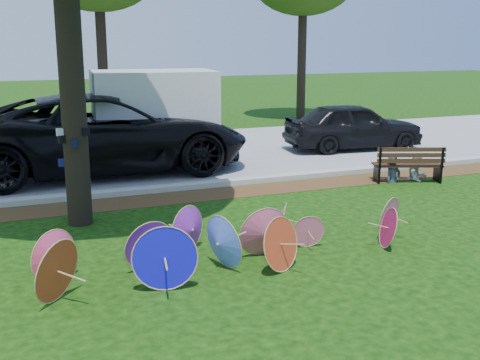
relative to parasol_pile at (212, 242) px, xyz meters
The scene contains 11 objects.
ground 0.83m from the parasol_pile, 41.79° to the right, with size 90.00×90.00×0.00m, color black.
mulch_strip 4.07m from the parasol_pile, 82.21° to the left, with size 90.00×1.00×0.01m, color #472D16.
curb 4.75m from the parasol_pile, 83.36° to the left, with size 90.00×0.30×0.12m, color #B7B5AD.
street 8.89m from the parasol_pile, 86.46° to the left, with size 90.00×8.00×0.01m, color gray.
parasol_pile is the anchor object (origin of this frame).
black_van 7.18m from the parasol_pile, 92.58° to the left, with size 3.29×7.13×1.98m, color black.
dark_pickup 10.53m from the parasol_pile, 46.64° to the left, with size 1.68×4.19×1.43m, color black.
cargo_trailer 7.78m from the parasol_pile, 82.06° to the left, with size 3.13×1.98×2.79m, color white.
park_bench 7.03m from the parasol_pile, 29.81° to the left, with size 1.62×0.62×0.85m, color black, non-canonical shape.
person_left 6.76m from the parasol_pile, 31.65° to the left, with size 0.46×0.30×1.26m, color #3B4451.
person_right 7.37m from the parasol_pile, 28.79° to the left, with size 0.59×0.46×1.22m, color silver.
Camera 1 is at (-3.28, -7.46, 3.29)m, focal length 45.00 mm.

